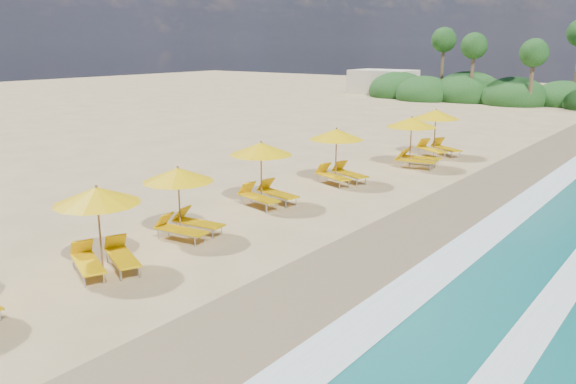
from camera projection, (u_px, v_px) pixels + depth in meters
ground at (288, 227)px, 19.43m from camera, size 160.00×160.00×0.00m
wet_sand at (398, 252)px, 17.10m from camera, size 4.00×160.00×0.01m
surf_foam at (491, 272)px, 15.53m from camera, size 4.00×160.00×0.01m
station_2 at (101, 224)px, 15.43m from camera, size 3.04×3.01×2.33m
station_3 at (183, 197)px, 18.22m from camera, size 2.62×2.47×2.25m
station_4 at (264, 169)px, 21.87m from camera, size 2.92×2.80×2.40m
station_5 at (339, 152)px, 25.29m from camera, size 3.07×3.01×2.40m
station_6 at (415, 138)px, 28.58m from camera, size 2.93×2.78×2.48m
station_7 at (437, 130)px, 31.38m from camera, size 3.38×3.38×2.52m
treeline at (476, 92)px, 60.25m from camera, size 25.80×8.80×9.74m
beach_building at (383, 82)px, 69.09m from camera, size 7.00×5.00×2.80m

